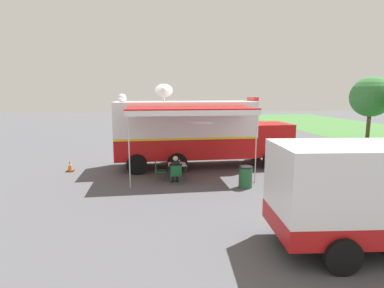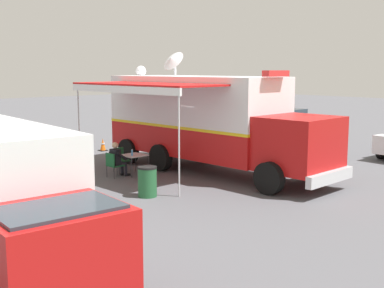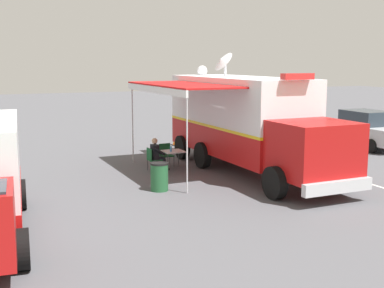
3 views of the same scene
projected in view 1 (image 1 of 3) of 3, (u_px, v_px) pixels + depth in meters
name	position (u px, v px, depth m)	size (l,w,h in m)	color
ground_plane	(185.00, 167.00, 16.49)	(100.00, 100.00, 0.00)	#515156
lot_stripe	(219.00, 155.00, 19.54)	(0.12, 4.80, 0.01)	silver
command_truck	(199.00, 131.00, 16.24)	(5.02, 9.54, 4.53)	#B71414
folding_table	(177.00, 165.00, 13.92)	(0.82, 0.82, 0.73)	silver
water_bottle	(179.00, 162.00, 13.77)	(0.07, 0.07, 0.22)	#4C99D8
folding_chair_at_table	(176.00, 173.00, 13.15)	(0.49, 0.49, 0.87)	#19562D
folding_chair_beside_table	(158.00, 169.00, 13.85)	(0.49, 0.49, 0.87)	#19562D
seated_responder	(175.00, 169.00, 13.31)	(0.67, 0.56, 1.25)	black
trash_bin	(245.00, 177.00, 12.78)	(0.57, 0.57, 0.91)	#235B33
traffic_cone	(70.00, 166.00, 15.44)	(0.36, 0.36, 0.58)	black
car_behind_truck	(153.00, 133.00, 23.89)	(2.02, 4.20, 1.76)	#B2B5BA
car_far_corner	(235.00, 131.00, 25.09)	(4.31, 2.24, 1.76)	silver
tree_far_left	(371.00, 97.00, 25.91)	(3.40, 3.40, 5.35)	brown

